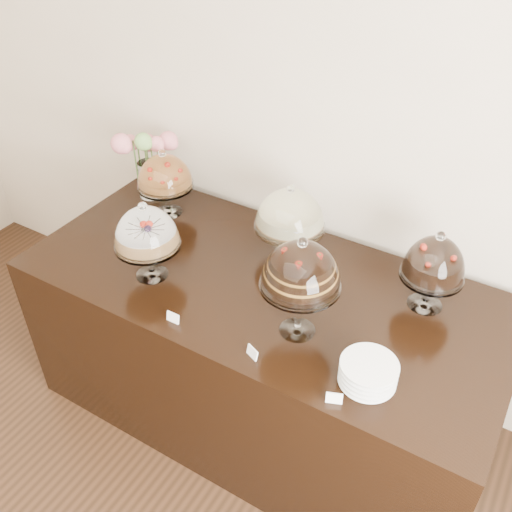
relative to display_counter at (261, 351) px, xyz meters
The scene contains 12 objects.
wall_back 1.19m from the display_counter, 101.83° to the left, with size 5.00×0.04×3.00m, color beige.
display_counter is the anchor object (origin of this frame).
cake_stand_sugar_sponge 0.85m from the display_counter, 155.22° to the right, with size 0.29×0.29×0.39m.
cake_stand_choco_layer 0.84m from the display_counter, 33.97° to the right, with size 0.32×0.32×0.46m.
cake_stand_cheesecake 0.72m from the display_counter, 90.30° to the left, with size 0.33×0.33×0.37m.
cake_stand_dark_choco 0.99m from the display_counter, 18.91° to the left, with size 0.26×0.26×0.38m.
cake_stand_fruit_tart 1.02m from the display_counter, 161.14° to the left, with size 0.29×0.29×0.36m.
flower_vase 1.19m from the display_counter, 160.03° to the left, with size 0.29×0.32×0.40m.
plate_stack 0.85m from the display_counter, 25.26° to the right, with size 0.21×0.21×0.09m.
price_card_left 0.65m from the display_counter, 114.51° to the right, with size 0.06×0.01×0.04m, color white.
price_card_right 0.85m from the display_counter, 38.39° to the right, with size 0.06×0.01×0.04m, color white.
price_card_extra 0.65m from the display_counter, 64.20° to the right, with size 0.06×0.01×0.04m, color white.
Camera 1 is at (1.10, 0.75, 2.55)m, focal length 40.00 mm.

